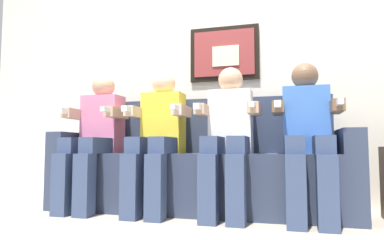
{
  "coord_description": "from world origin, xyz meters",
  "views": [
    {
      "loc": [
        0.68,
        -2.35,
        0.49
      ],
      "look_at": [
        0.0,
        0.15,
        0.7
      ],
      "focal_mm": 32.42,
      "sensor_mm": 36.0,
      "label": 1
    }
  ],
  "objects_px": {
    "person_leftmost": "(95,134)",
    "person_rightmost": "(307,131)",
    "couch": "(198,171)",
    "person_left_center": "(158,133)",
    "person_right_center": "(228,132)"
  },
  "relations": [
    {
      "from": "couch",
      "to": "person_rightmost",
      "type": "distance_m",
      "value": 0.89
    },
    {
      "from": "person_left_center",
      "to": "person_right_center",
      "type": "xyz_separation_m",
      "value": [
        0.55,
        0.0,
        0.0
      ]
    },
    {
      "from": "couch",
      "to": "person_rightmost",
      "type": "bearing_deg",
      "value": -11.62
    },
    {
      "from": "person_right_center",
      "to": "person_left_center",
      "type": "bearing_deg",
      "value": 180.0
    },
    {
      "from": "person_right_center",
      "to": "person_rightmost",
      "type": "relative_size",
      "value": 1.0
    },
    {
      "from": "person_right_center",
      "to": "person_rightmost",
      "type": "distance_m",
      "value": 0.55
    },
    {
      "from": "person_left_center",
      "to": "person_right_center",
      "type": "bearing_deg",
      "value": 0.0
    },
    {
      "from": "couch",
      "to": "person_leftmost",
      "type": "xyz_separation_m",
      "value": [
        -0.82,
        -0.17,
        0.29
      ]
    },
    {
      "from": "person_right_center",
      "to": "person_rightmost",
      "type": "height_order",
      "value": "same"
    },
    {
      "from": "person_left_center",
      "to": "person_rightmost",
      "type": "xyz_separation_m",
      "value": [
        1.09,
        0.0,
        0.0
      ]
    },
    {
      "from": "person_leftmost",
      "to": "person_right_center",
      "type": "relative_size",
      "value": 1.0
    },
    {
      "from": "person_leftmost",
      "to": "person_rightmost",
      "type": "relative_size",
      "value": 1.0
    },
    {
      "from": "person_right_center",
      "to": "person_rightmost",
      "type": "bearing_deg",
      "value": 0.0
    },
    {
      "from": "couch",
      "to": "person_leftmost",
      "type": "height_order",
      "value": "person_leftmost"
    },
    {
      "from": "person_rightmost",
      "to": "couch",
      "type": "bearing_deg",
      "value": 168.38
    }
  ]
}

